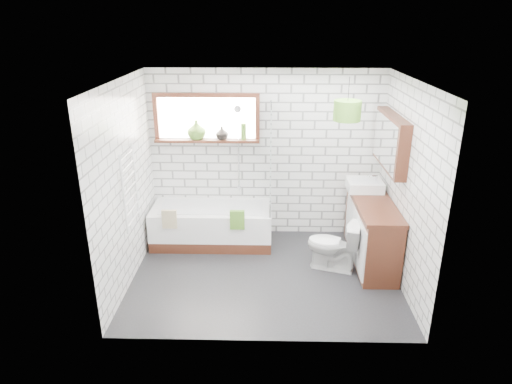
{
  "coord_description": "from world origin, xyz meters",
  "views": [
    {
      "loc": [
        0.01,
        -5.18,
        3.17
      ],
      "look_at": [
        -0.12,
        0.25,
        1.07
      ],
      "focal_mm": 32.0,
      "sensor_mm": 36.0,
      "label": 1
    }
  ],
  "objects_px": {
    "bathtub": "(212,225)",
    "toilet": "(333,245)",
    "basin": "(364,185)",
    "pendant": "(347,111)",
    "vanity": "(371,231)"
  },
  "relations": [
    {
      "from": "basin",
      "to": "pendant",
      "type": "height_order",
      "value": "pendant"
    },
    {
      "from": "vanity",
      "to": "toilet",
      "type": "height_order",
      "value": "vanity"
    },
    {
      "from": "basin",
      "to": "bathtub",
      "type": "bearing_deg",
      "value": 178.3
    },
    {
      "from": "basin",
      "to": "toilet",
      "type": "bearing_deg",
      "value": -126.67
    },
    {
      "from": "basin",
      "to": "vanity",
      "type": "bearing_deg",
      "value": -81.53
    },
    {
      "from": "basin",
      "to": "toilet",
      "type": "distance_m",
      "value": 1.02
    },
    {
      "from": "vanity",
      "to": "basin",
      "type": "bearing_deg",
      "value": 98.47
    },
    {
      "from": "toilet",
      "to": "pendant",
      "type": "bearing_deg",
      "value": 167.63
    },
    {
      "from": "bathtub",
      "to": "toilet",
      "type": "distance_m",
      "value": 1.83
    },
    {
      "from": "basin",
      "to": "toilet",
      "type": "height_order",
      "value": "basin"
    },
    {
      "from": "bathtub",
      "to": "vanity",
      "type": "distance_m",
      "value": 2.29
    },
    {
      "from": "basin",
      "to": "toilet",
      "type": "relative_size",
      "value": 0.7
    },
    {
      "from": "bathtub",
      "to": "toilet",
      "type": "bearing_deg",
      "value": -23.17
    },
    {
      "from": "basin",
      "to": "pendant",
      "type": "bearing_deg",
      "value": -128.39
    },
    {
      "from": "bathtub",
      "to": "vanity",
      "type": "bearing_deg",
      "value": -11.82
    }
  ]
}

